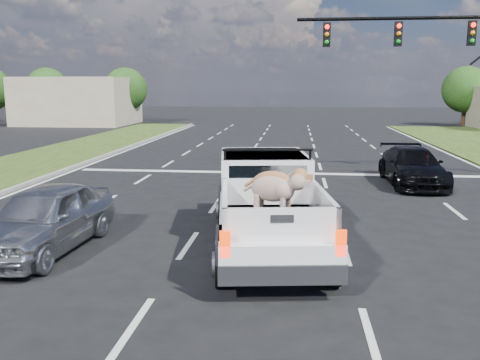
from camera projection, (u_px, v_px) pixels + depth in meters
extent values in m
plane|color=black|center=(265.00, 248.00, 11.34)|extent=(160.00, 160.00, 0.00)
cube|color=silver|center=(126.00, 189.00, 17.77)|extent=(0.12, 60.00, 0.01)
cube|color=silver|center=(225.00, 192.00, 17.39)|extent=(0.12, 60.00, 0.01)
cube|color=silver|center=(328.00, 194.00, 17.02)|extent=(0.12, 60.00, 0.01)
cube|color=silver|center=(436.00, 196.00, 16.65)|extent=(0.12, 60.00, 0.01)
cube|color=silver|center=(30.00, 187.00, 18.15)|extent=(0.15, 60.00, 0.01)
cube|color=silver|center=(280.00, 173.00, 21.12)|extent=(17.00, 0.45, 0.01)
cube|color=gray|center=(23.00, 185.00, 18.16)|extent=(0.15, 60.00, 0.14)
cylinder|color=black|center=(412.00, 18.00, 19.94)|extent=(9.00, 0.14, 0.14)
cube|color=black|center=(472.00, 33.00, 19.80)|extent=(0.30, 0.18, 0.95)
sphere|color=#FF1407|center=(473.00, 25.00, 19.64)|extent=(0.18, 0.18, 0.18)
cube|color=black|center=(398.00, 34.00, 20.10)|extent=(0.30, 0.18, 0.95)
sphere|color=#FF1407|center=(399.00, 26.00, 19.94)|extent=(0.18, 0.18, 0.18)
cube|color=black|center=(327.00, 35.00, 20.40)|extent=(0.30, 0.18, 0.95)
sphere|color=#FF1407|center=(327.00, 27.00, 20.24)|extent=(0.18, 0.18, 0.18)
cube|color=#B7AC8B|center=(78.00, 101.00, 48.27)|extent=(10.00, 8.00, 4.40)
cylinder|color=#332114|center=(49.00, 112.00, 50.86)|extent=(0.44, 0.44, 2.16)
sphere|color=#12380F|center=(48.00, 89.00, 50.46)|extent=(4.20, 4.20, 4.20)
cylinder|color=#332114|center=(126.00, 112.00, 50.01)|extent=(0.44, 0.44, 2.16)
sphere|color=#12380F|center=(125.00, 89.00, 49.60)|extent=(4.20, 4.20, 4.20)
cylinder|color=#332114|center=(464.00, 114.00, 46.59)|extent=(0.44, 0.44, 2.16)
sphere|color=#12380F|center=(466.00, 89.00, 46.19)|extent=(4.20, 4.20, 4.20)
cylinder|color=black|center=(224.00, 264.00, 9.06)|extent=(0.42, 0.87, 0.84)
cylinder|color=black|center=(331.00, 263.00, 9.12)|extent=(0.42, 0.87, 0.84)
cylinder|color=black|center=(224.00, 210.00, 13.07)|extent=(0.42, 0.87, 0.84)
cylinder|color=black|center=(299.00, 209.00, 13.13)|extent=(0.42, 0.87, 0.84)
cube|color=white|center=(268.00, 218.00, 11.09)|extent=(2.88, 6.08, 0.57)
cube|color=white|center=(264.00, 173.00, 12.31)|extent=(2.36, 2.79, 0.95)
cube|color=black|center=(268.00, 181.00, 11.07)|extent=(1.70, 0.27, 0.68)
cylinder|color=black|center=(268.00, 150.00, 11.10)|extent=(1.97, 0.33, 0.06)
cube|color=black|center=(274.00, 222.00, 9.77)|extent=(2.33, 3.06, 0.07)
cube|color=white|center=(225.00, 206.00, 9.69)|extent=(0.47, 2.80, 0.57)
cube|color=white|center=(323.00, 205.00, 9.74)|extent=(0.47, 2.80, 0.57)
cube|color=white|center=(282.00, 225.00, 8.38)|extent=(1.96, 0.36, 0.57)
cube|color=red|center=(225.00, 244.00, 8.17)|extent=(0.18, 0.09, 0.44)
cube|color=red|center=(341.00, 243.00, 8.22)|extent=(0.18, 0.09, 0.44)
cube|color=black|center=(282.00, 273.00, 8.36)|extent=(2.14, 0.62, 0.33)
imported|color=#A2A4A9|center=(45.00, 218.00, 11.06)|extent=(1.97, 4.35, 1.45)
imported|color=black|center=(412.00, 166.00, 18.59)|extent=(1.96, 4.65, 1.34)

